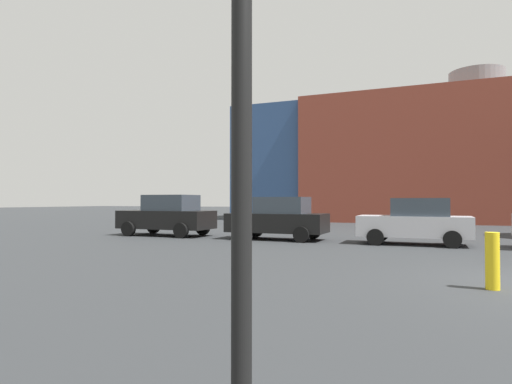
{
  "coord_description": "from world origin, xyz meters",
  "views": [
    {
      "loc": [
        -2.07,
        -9.63,
        1.59
      ],
      "look_at": [
        -9.7,
        8.86,
        2.01
      ],
      "focal_mm": 30.28,
      "sensor_mm": 36.0,
      "label": 1
    }
  ],
  "objects_px": {
    "parked_car_1": "(278,218)",
    "bollard_yellow_1": "(492,261)",
    "parked_car_0": "(168,215)",
    "parked_car_2": "(415,221)"
  },
  "relations": [
    {
      "from": "bollard_yellow_1",
      "to": "parked_car_0",
      "type": "bearing_deg",
      "value": 147.0
    },
    {
      "from": "parked_car_2",
      "to": "bollard_yellow_1",
      "type": "height_order",
      "value": "parked_car_2"
    },
    {
      "from": "parked_car_0",
      "to": "parked_car_1",
      "type": "relative_size",
      "value": 1.07
    },
    {
      "from": "parked_car_0",
      "to": "parked_car_2",
      "type": "relative_size",
      "value": 1.1
    },
    {
      "from": "parked_car_0",
      "to": "bollard_yellow_1",
      "type": "xyz_separation_m",
      "value": [
        12.29,
        -7.98,
        -0.42
      ]
    },
    {
      "from": "parked_car_1",
      "to": "bollard_yellow_1",
      "type": "height_order",
      "value": "parked_car_1"
    },
    {
      "from": "parked_car_1",
      "to": "parked_car_2",
      "type": "distance_m",
      "value": 5.3
    },
    {
      "from": "parked_car_0",
      "to": "parked_car_2",
      "type": "height_order",
      "value": "parked_car_0"
    },
    {
      "from": "parked_car_1",
      "to": "parked_car_2",
      "type": "xyz_separation_m",
      "value": [
        5.3,
        0.0,
        -0.03
      ]
    },
    {
      "from": "parked_car_1",
      "to": "parked_car_2",
      "type": "height_order",
      "value": "parked_car_1"
    }
  ]
}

